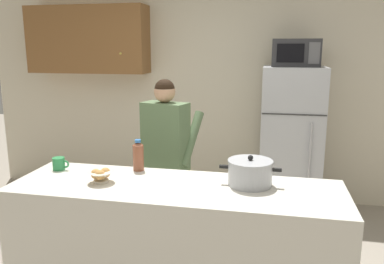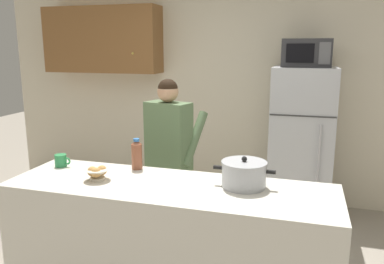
{
  "view_description": "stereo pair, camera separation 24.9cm",
  "coord_description": "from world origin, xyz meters",
  "px_view_note": "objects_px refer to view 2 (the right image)",
  "views": [
    {
      "loc": [
        0.61,
        -2.39,
        1.83
      ],
      "look_at": [
        0.0,
        0.55,
        1.17
      ],
      "focal_mm": 36.3,
      "sensor_mm": 36.0,
      "label": 1
    },
    {
      "loc": [
        0.85,
        -2.33,
        1.83
      ],
      "look_at": [
        0.0,
        0.55,
        1.17
      ],
      "focal_mm": 36.3,
      "sensor_mm": 36.0,
      "label": 2
    }
  ],
  "objects_px": {
    "cooking_pot": "(244,174)",
    "bottle_near_edge": "(137,154)",
    "microwave": "(307,53)",
    "bread_bowl": "(97,173)",
    "refrigerator": "(301,144)",
    "person_near_pot": "(169,146)",
    "coffee_mug": "(61,161)"
  },
  "relations": [
    {
      "from": "cooking_pot",
      "to": "bottle_near_edge",
      "type": "height_order",
      "value": "bottle_near_edge"
    },
    {
      "from": "microwave",
      "to": "bread_bowl",
      "type": "height_order",
      "value": "microwave"
    },
    {
      "from": "microwave",
      "to": "cooking_pot",
      "type": "relative_size",
      "value": 1.16
    },
    {
      "from": "refrigerator",
      "to": "bread_bowl",
      "type": "bearing_deg",
      "value": -125.29
    },
    {
      "from": "person_near_pot",
      "to": "bread_bowl",
      "type": "bearing_deg",
      "value": -104.68
    },
    {
      "from": "coffee_mug",
      "to": "microwave",
      "type": "bearing_deg",
      "value": 43.29
    },
    {
      "from": "refrigerator",
      "to": "cooking_pot",
      "type": "relative_size",
      "value": 3.95
    },
    {
      "from": "refrigerator",
      "to": "person_near_pot",
      "type": "height_order",
      "value": "refrigerator"
    },
    {
      "from": "microwave",
      "to": "bottle_near_edge",
      "type": "xyz_separation_m",
      "value": [
        -1.18,
        -1.56,
        -0.74
      ]
    },
    {
      "from": "microwave",
      "to": "cooking_pot",
      "type": "bearing_deg",
      "value": -101.32
    },
    {
      "from": "person_near_pot",
      "to": "coffee_mug",
      "type": "distance_m",
      "value": 0.93
    },
    {
      "from": "person_near_pot",
      "to": "coffee_mug",
      "type": "bearing_deg",
      "value": -135.11
    },
    {
      "from": "refrigerator",
      "to": "bottle_near_edge",
      "type": "xyz_separation_m",
      "value": [
        -1.18,
        -1.58,
        0.22
      ]
    },
    {
      "from": "refrigerator",
      "to": "coffee_mug",
      "type": "distance_m",
      "value": 2.46
    },
    {
      "from": "refrigerator",
      "to": "bread_bowl",
      "type": "distance_m",
      "value": 2.33
    },
    {
      "from": "refrigerator",
      "to": "bottle_near_edge",
      "type": "distance_m",
      "value": 1.99
    },
    {
      "from": "person_near_pot",
      "to": "bottle_near_edge",
      "type": "relative_size",
      "value": 6.61
    },
    {
      "from": "coffee_mug",
      "to": "bottle_near_edge",
      "type": "height_order",
      "value": "bottle_near_edge"
    },
    {
      "from": "microwave",
      "to": "bread_bowl",
      "type": "relative_size",
      "value": 2.6
    },
    {
      "from": "refrigerator",
      "to": "bottle_near_edge",
      "type": "height_order",
      "value": "refrigerator"
    },
    {
      "from": "cooking_pot",
      "to": "bottle_near_edge",
      "type": "relative_size",
      "value": 1.74
    },
    {
      "from": "refrigerator",
      "to": "microwave",
      "type": "height_order",
      "value": "microwave"
    },
    {
      "from": "bread_bowl",
      "to": "bottle_near_edge",
      "type": "relative_size",
      "value": 0.78
    },
    {
      "from": "person_near_pot",
      "to": "cooking_pot",
      "type": "height_order",
      "value": "person_near_pot"
    },
    {
      "from": "person_near_pot",
      "to": "microwave",
      "type": "bearing_deg",
      "value": 42.31
    },
    {
      "from": "bread_bowl",
      "to": "bottle_near_edge",
      "type": "xyz_separation_m",
      "value": [
        0.16,
        0.31,
        0.06
      ]
    },
    {
      "from": "cooking_pot",
      "to": "bread_bowl",
      "type": "xyz_separation_m",
      "value": [
        -1.0,
        -0.16,
        -0.03
      ]
    },
    {
      "from": "microwave",
      "to": "bottle_near_edge",
      "type": "bearing_deg",
      "value": -127.15
    },
    {
      "from": "refrigerator",
      "to": "microwave",
      "type": "bearing_deg",
      "value": -89.93
    },
    {
      "from": "bread_bowl",
      "to": "person_near_pot",
      "type": "bearing_deg",
      "value": 75.32
    },
    {
      "from": "refrigerator",
      "to": "microwave",
      "type": "relative_size",
      "value": 3.4
    },
    {
      "from": "person_near_pot",
      "to": "bread_bowl",
      "type": "height_order",
      "value": "person_near_pot"
    }
  ]
}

